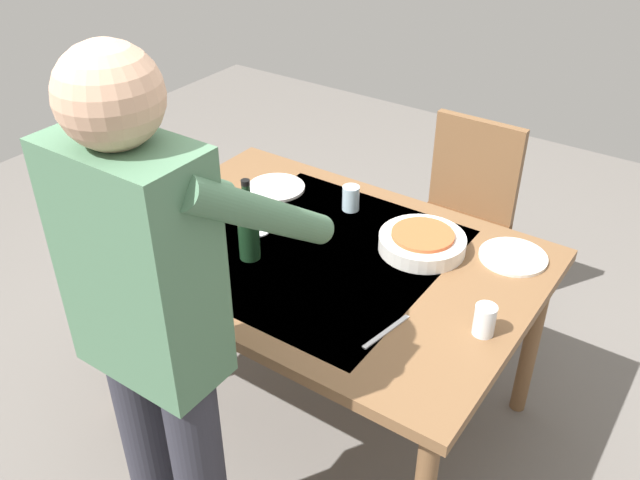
{
  "coord_description": "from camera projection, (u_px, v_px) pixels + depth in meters",
  "views": [
    {
      "loc": [
        -1.1,
        1.6,
        2.06
      ],
      "look_at": [
        0.0,
        0.0,
        0.8
      ],
      "focal_mm": 38.23,
      "sensor_mm": 36.0,
      "label": 1
    }
  ],
  "objects": [
    {
      "name": "water_cup_near_left",
      "position": [
        183.0,
        245.0,
        2.3
      ],
      "size": [
        0.08,
        0.08,
        0.09
      ],
      "primitive_type": "cylinder",
      "color": "silver",
      "rests_on": "dining_table"
    },
    {
      "name": "serving_bowl_pasta",
      "position": [
        422.0,
        242.0,
        2.34
      ],
      "size": [
        0.3,
        0.3,
        0.07
      ],
      "color": "white",
      "rests_on": "dining_table"
    },
    {
      "name": "wine_bottle",
      "position": [
        249.0,
        230.0,
        2.26
      ],
      "size": [
        0.07,
        0.07,
        0.3
      ],
      "color": "black",
      "rests_on": "dining_table"
    },
    {
      "name": "table_fork",
      "position": [
        218.0,
        218.0,
        2.53
      ],
      "size": [
        0.03,
        0.18,
        0.0
      ],
      "primitive_type": "cube",
      "rotation": [
        0.0,
        0.0,
        -0.09
      ],
      "color": "silver",
      "rests_on": "dining_table"
    },
    {
      "name": "dinner_plate_near",
      "position": [
        276.0,
        188.0,
        2.72
      ],
      "size": [
        0.23,
        0.23,
        0.01
      ],
      "primitive_type": "cylinder",
      "color": "white",
      "rests_on": "dining_table"
    },
    {
      "name": "chair_near",
      "position": [
        462.0,
        210.0,
        3.01
      ],
      "size": [
        0.4,
        0.4,
        0.91
      ],
      "color": "#523019",
      "rests_on": "ground_plane"
    },
    {
      "name": "dinner_plate_far",
      "position": [
        513.0,
        257.0,
        2.31
      ],
      "size": [
        0.23,
        0.23,
        0.01
      ],
      "primitive_type": "cylinder",
      "color": "white",
      "rests_on": "dining_table"
    },
    {
      "name": "table_knife",
      "position": [
        386.0,
        332.0,
        1.99
      ],
      "size": [
        0.05,
        0.2,
        0.0
      ],
      "primitive_type": "cube",
      "rotation": [
        0.0,
        0.0,
        -0.17
      ],
      "color": "silver",
      "rests_on": "dining_table"
    },
    {
      "name": "water_cup_far_left",
      "position": [
        485.0,
        320.0,
        1.96
      ],
      "size": [
        0.06,
        0.06,
        0.1
      ],
      "primitive_type": "cylinder",
      "color": "silver",
      "rests_on": "dining_table"
    },
    {
      "name": "dining_table",
      "position": [
        320.0,
        269.0,
        2.38
      ],
      "size": [
        1.46,
        1.03,
        0.75
      ],
      "color": "brown",
      "rests_on": "ground_plane"
    },
    {
      "name": "ground_plane",
      "position": [
        320.0,
        405.0,
        2.75
      ],
      "size": [
        6.0,
        6.0,
        0.0
      ],
      "primitive_type": "plane",
      "color": "#66605B"
    },
    {
      "name": "person_server",
      "position": [
        158.0,
        333.0,
        1.66
      ],
      "size": [
        0.42,
        0.61,
        1.69
      ],
      "color": "#2D2D38",
      "rests_on": "ground_plane"
    },
    {
      "name": "wine_glass_left",
      "position": [
        259.0,
        207.0,
        2.39
      ],
      "size": [
        0.07,
        0.07,
        0.15
      ],
      "color": "white",
      "rests_on": "dining_table"
    },
    {
      "name": "water_cup_near_right",
      "position": [
        351.0,
        198.0,
        2.56
      ],
      "size": [
        0.07,
        0.07,
        0.1
      ],
      "primitive_type": "cylinder",
      "color": "silver",
      "rests_on": "dining_table"
    }
  ]
}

